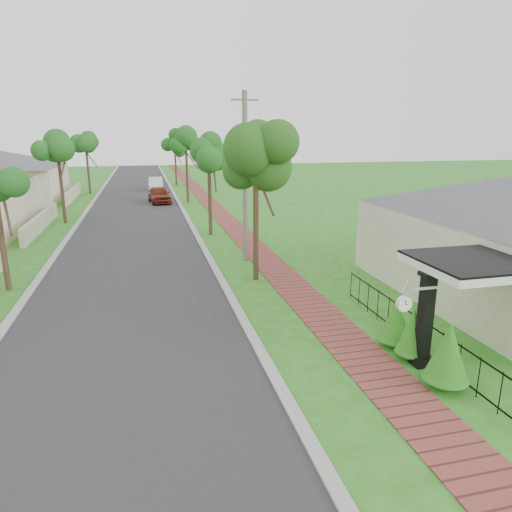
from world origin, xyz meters
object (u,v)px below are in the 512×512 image
object	(u,v)px
near_tree	(256,161)
station_clock	(406,302)
parked_car_red	(159,195)
utility_pole	(245,178)
parked_car_white	(156,184)
porch_post	(424,325)

from	to	relation	value
near_tree	station_clock	xyz separation A→B (m)	(1.62, -8.40, -2.87)
parked_car_red	utility_pole	world-z (taller)	utility_pole
near_tree	station_clock	size ratio (longest dim) A/B	5.74
parked_car_red	station_clock	size ratio (longest dim) A/B	3.91
parked_car_white	near_tree	world-z (taller)	near_tree
porch_post	utility_pole	distance (m)	11.56
porch_post	station_clock	xyz separation A→B (m)	(-0.86, -0.40, 0.83)
near_tree	parked_car_white	bearing A→B (deg)	95.44
utility_pole	station_clock	xyz separation A→B (m)	(1.39, -11.40, -1.93)
parked_car_red	near_tree	world-z (taller)	near_tree
utility_pole	station_clock	distance (m)	11.65
near_tree	utility_pole	xyz separation A→B (m)	(0.23, 3.00, -0.93)
parked_car_red	utility_pole	size ratio (longest dim) A/B	0.54
parked_car_red	station_clock	bearing A→B (deg)	-87.37
porch_post	station_clock	world-z (taller)	porch_post
near_tree	station_clock	bearing A→B (deg)	-79.06
parked_car_red	near_tree	size ratio (longest dim) A/B	0.68
parked_car_red	station_clock	xyz separation A→B (m)	(4.66, -31.38, 1.25)
station_clock	utility_pole	bearing A→B (deg)	96.97
porch_post	parked_car_white	size ratio (longest dim) A/B	0.61
near_tree	station_clock	distance (m)	9.02
porch_post	near_tree	size ratio (longest dim) A/B	0.42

